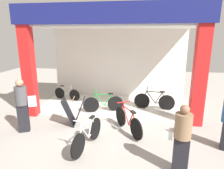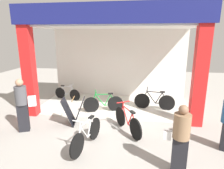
{
  "view_description": "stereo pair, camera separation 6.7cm",
  "coord_description": "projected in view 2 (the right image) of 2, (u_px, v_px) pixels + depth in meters",
  "views": [
    {
      "loc": [
        1.03,
        -6.59,
        3.03
      ],
      "look_at": [
        0.0,
        0.74,
        1.15
      ],
      "focal_mm": 31.02,
      "sensor_mm": 36.0,
      "label": 1
    },
    {
      "loc": [
        1.1,
        -6.58,
        3.03
      ],
      "look_at": [
        0.0,
        0.74,
        1.15
      ],
      "focal_mm": 31.02,
      "sensor_mm": 36.0,
      "label": 2
    }
  ],
  "objects": [
    {
      "name": "bicycle_inside_2",
      "position": [
        103.0,
        103.0,
        7.83
      ],
      "size": [
        1.57,
        0.56,
        0.9
      ],
      "color": "black",
      "rests_on": "ground"
    },
    {
      "name": "bicycle_parked_1",
      "position": [
        127.0,
        121.0,
        6.17
      ],
      "size": [
        0.94,
        1.46,
        0.93
      ],
      "color": "black",
      "rests_on": "ground"
    },
    {
      "name": "bicycle_inside_1",
      "position": [
        67.0,
        93.0,
        9.34
      ],
      "size": [
        1.38,
        0.48,
        0.79
      ],
      "color": "black",
      "rests_on": "ground"
    },
    {
      "name": "bicycle_parked_0",
      "position": [
        87.0,
        135.0,
        5.33
      ],
      "size": [
        0.5,
        1.63,
        0.91
      ],
      "color": "black",
      "rests_on": "ground"
    },
    {
      "name": "pedestrian_1",
      "position": [
        180.0,
        139.0,
        4.2
      ],
      "size": [
        0.58,
        0.42,
        1.63
      ],
      "color": "black",
      "rests_on": "ground"
    },
    {
      "name": "shop_facade",
      "position": [
        115.0,
        55.0,
        8.24
      ],
      "size": [
        6.68,
        3.27,
        4.06
      ],
      "color": "beige",
      "rests_on": "ground"
    },
    {
      "name": "ground_plane",
      "position": [
        109.0,
        119.0,
        7.21
      ],
      "size": [
        20.96,
        20.96,
        0.0
      ],
      "primitive_type": "plane",
      "color": "#9E9991",
      "rests_on": "ground"
    },
    {
      "name": "pedestrian_0",
      "position": [
        22.0,
        104.0,
        6.14
      ],
      "size": [
        0.66,
        0.48,
        1.74
      ],
      "color": "black",
      "rests_on": "ground"
    },
    {
      "name": "sandwich_board_sign",
      "position": [
        74.0,
        111.0,
        6.7
      ],
      "size": [
        0.85,
        0.71,
        0.96
      ],
      "color": "black",
      "rests_on": "ground"
    },
    {
      "name": "bicycle_inside_0",
      "position": [
        154.0,
        101.0,
        8.08
      ],
      "size": [
        1.67,
        0.46,
        0.92
      ],
      "color": "black",
      "rests_on": "ground"
    }
  ]
}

